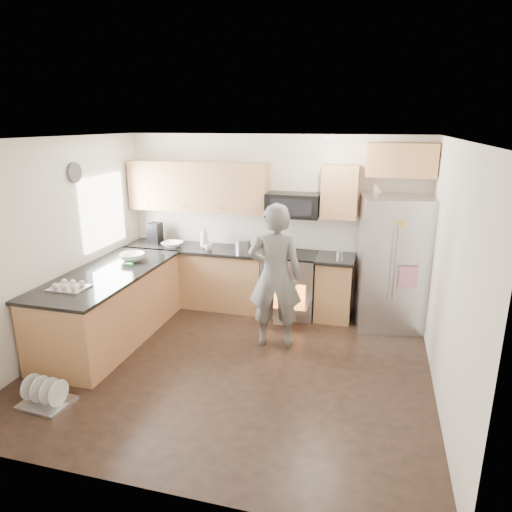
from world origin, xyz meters
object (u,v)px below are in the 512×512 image
(dish_rack, at_px, (46,397))
(person, at_px, (275,276))
(refrigerator, at_px, (392,264))
(stove_range, at_px, (290,270))

(dish_rack, bearing_deg, person, 44.34)
(refrigerator, height_order, dish_rack, refrigerator)
(stove_range, height_order, refrigerator, refrigerator)
(dish_rack, bearing_deg, refrigerator, 40.39)
(refrigerator, xyz_separation_m, person, (-1.42, -0.96, 0.01))
(refrigerator, distance_m, person, 1.71)
(person, bearing_deg, refrigerator, -156.11)
(refrigerator, bearing_deg, stove_range, 167.89)
(refrigerator, relative_size, person, 0.99)
(person, distance_m, dish_rack, 2.85)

